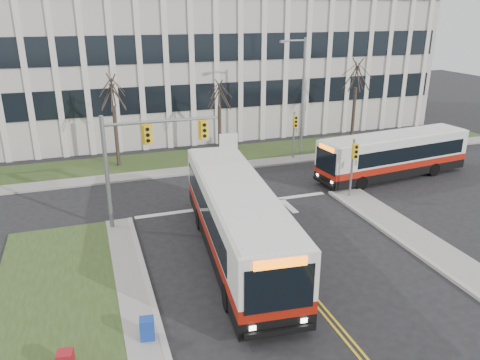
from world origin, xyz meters
The scene contains 15 objects.
ground centered at (0.00, 0.00, 0.00)m, with size 120.00×120.00×0.00m, color black.
sidewalk_cross centered at (5.00, 15.20, 0.07)m, with size 44.00×1.60×0.14m, color #9E9B93.
building_lawn centered at (5.00, 18.00, 0.06)m, with size 44.00×5.00×0.12m, color #2E431C.
office_building centered at (5.00, 30.00, 6.00)m, with size 40.00×16.00×12.00m, color #B4AEA6.
mast_arm_signal centered at (-5.62, 7.16, 4.26)m, with size 6.11×0.38×6.20m.
signal_pole_near centered at (7.20, 6.90, 2.50)m, with size 0.34×0.39×3.80m.
signal_pole_far centered at (7.20, 15.40, 2.50)m, with size 0.34×0.39×3.80m.
streetlight centered at (8.03, 16.20, 5.19)m, with size 2.15×0.25×9.20m.
directory_sign centered at (2.50, 17.50, 1.17)m, with size 1.50×0.12×2.00m.
tree_left centered at (-6.00, 18.00, 5.51)m, with size 1.80×1.80×7.70m.
tree_mid centered at (2.00, 18.20, 4.88)m, with size 1.80×1.80×6.82m.
tree_right centered at (14.00, 18.00, 5.91)m, with size 1.80×1.80×8.25m.
bus_main centered at (-1.83, 2.32, 1.76)m, with size 2.86×13.19×3.52m, color silver, non-canonical shape.
bus_cross centered at (12.08, 9.50, 1.52)m, with size 2.47×11.40×3.04m, color silver, non-canonical shape.
newspaper_box_blue centered at (-6.80, -2.63, 0.47)m, with size 0.50×0.45×0.95m, color navy.
Camera 1 is at (-8.08, -16.66, 11.13)m, focal length 35.00 mm.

